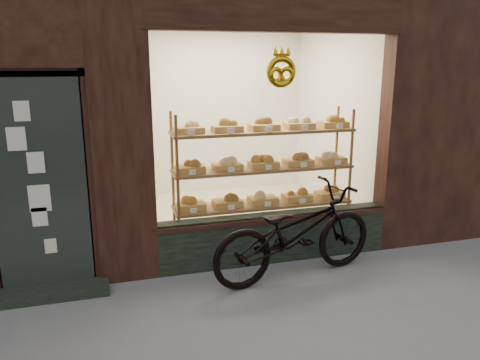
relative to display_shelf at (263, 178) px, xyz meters
name	(u,v)px	position (x,y,z in m)	size (l,w,h in m)	color
display_shelf	(263,178)	(0.00, 0.00, 0.00)	(2.20, 0.45, 1.70)	brown
bicycle	(295,233)	(0.05, -0.92, -0.38)	(0.67, 1.91, 1.00)	black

